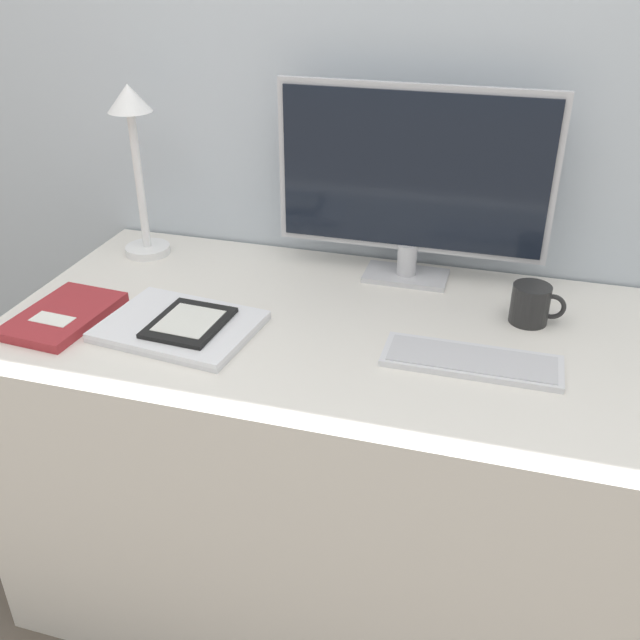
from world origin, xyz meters
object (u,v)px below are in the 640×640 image
object	(u,v)px
monitor	(412,179)
keyboard	(471,361)
coffee_mug	(531,304)
laptop	(180,326)
desk_lamp	(135,148)
notebook	(63,315)
ereader	(189,322)

from	to	relation	value
monitor	keyboard	bearing A→B (deg)	-61.51
coffee_mug	laptop	bearing A→B (deg)	-161.11
keyboard	coffee_mug	bearing A→B (deg)	63.39
keyboard	laptop	xyz separation A→B (m)	(-0.59, -0.04, 0.00)
keyboard	coffee_mug	world-z (taller)	coffee_mug
desk_lamp	coffee_mug	size ratio (longest dim) A/B	3.73
desk_lamp	notebook	world-z (taller)	desk_lamp
keyboard	notebook	world-z (taller)	notebook
desk_lamp	notebook	bearing A→B (deg)	-90.61
monitor	keyboard	xyz separation A→B (m)	(0.19, -0.34, -0.24)
laptop	coffee_mug	bearing A→B (deg)	18.89
coffee_mug	notebook	bearing A→B (deg)	-164.50
notebook	ereader	bearing A→B (deg)	4.69
laptop	coffee_mug	xyz separation A→B (m)	(0.69, 0.24, 0.03)
desk_lamp	notebook	xyz separation A→B (m)	(-0.00, -0.37, -0.26)
desk_lamp	keyboard	bearing A→B (deg)	-19.79
laptop	notebook	bearing A→B (deg)	-174.12
monitor	notebook	size ratio (longest dim) A/B	2.41
monitor	coffee_mug	bearing A→B (deg)	-26.39
laptop	ereader	bearing A→B (deg)	-8.35
monitor	desk_lamp	bearing A→B (deg)	-176.62
monitor	notebook	bearing A→B (deg)	-148.53
ereader	laptop	bearing A→B (deg)	171.65
monitor	ereader	world-z (taller)	monitor
laptop	desk_lamp	size ratio (longest dim) A/B	0.78
keyboard	notebook	size ratio (longest dim) A/B	1.32
ereader	coffee_mug	distance (m)	0.71
notebook	coffee_mug	xyz separation A→B (m)	(0.95, 0.26, 0.03)
ereader	monitor	bearing A→B (deg)	45.07
monitor	notebook	world-z (taller)	monitor
monitor	coffee_mug	distance (m)	0.38
ereader	notebook	size ratio (longest dim) A/B	0.70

